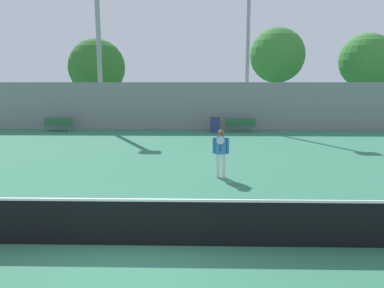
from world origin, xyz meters
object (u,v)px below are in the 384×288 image
trash_bin (215,125)px  tree_dark_dense (277,56)px  tennis_net (135,222)px  tennis_player (221,151)px  light_pole_near_left (248,40)px  tree_green_tall (97,67)px  bench_courtside_near (241,124)px  bench_courtside_far (58,123)px  light_pole_far_right (99,49)px  tree_green_broad (367,61)px

trash_bin → tree_dark_dense: bearing=51.7°
tennis_net → tennis_player: size_ratio=7.34×
light_pole_near_left → tree_green_tall: (-11.21, 5.10, -1.55)m
bench_courtside_near → light_pole_near_left: (0.52, 1.58, 5.18)m
bench_courtside_far → light_pole_far_right: (2.39, 1.51, 4.66)m
bench_courtside_near → trash_bin: size_ratio=1.99×
bench_courtside_near → light_pole_far_right: (-9.08, 1.51, 4.66)m
light_pole_near_left → tree_green_broad: light_pole_near_left is taller
trash_bin → tree_green_broad: 13.96m
light_pole_far_right → trash_bin: 9.00m
tennis_player → bench_courtside_far: 14.63m
tennis_player → bench_courtside_far: bearing=137.7°
tree_dark_dense → tennis_net: bearing=-107.7°
tennis_player → bench_courtside_far: size_ratio=0.91×
bench_courtside_near → bench_courtside_far: (-11.47, -0.00, -0.00)m
light_pole_near_left → trash_bin: bearing=-139.0°
tennis_net → tree_green_broad: size_ratio=1.79×
tree_green_broad → tree_dark_dense: bearing=-178.2°
bench_courtside_near → light_pole_far_right: bearing=170.5°
tennis_player → tree_green_tall: tree_green_tall is taller
trash_bin → tree_green_tall: bearing=142.6°
tennis_player → bench_courtside_near: 11.15m
tennis_player → trash_bin: 10.74m
light_pole_far_right → tree_green_tall: light_pole_far_right is taller
bench_courtside_near → tennis_player: bearing=-99.4°
tennis_net → light_pole_far_right: (-5.30, 17.72, 4.66)m
trash_bin → tree_green_broad: bearing=28.7°
light_pole_far_right → tree_green_tall: (-1.61, 5.16, -1.03)m
tennis_net → tree_dark_dense: (7.07, 22.12, 4.47)m
tennis_player → tennis_net: bearing=-104.3°
tennis_net → tree_green_tall: 24.18m
bench_courtside_near → tree_green_tall: tree_green_tall is taller
light_pole_near_left → tree_green_broad: (9.58, 4.56, -1.10)m
tennis_player → tree_green_broad: bearing=61.6°
tennis_player → light_pole_far_right: (-7.27, 12.50, 4.23)m
tree_green_broad → light_pole_near_left: bearing=-154.6°
light_pole_near_left → bench_courtside_far: bearing=-172.5°
tennis_net → tree_green_broad: 26.62m
tennis_net → trash_bin: tennis_net is taller
tennis_player → light_pole_near_left: 13.64m
tree_green_tall → bench_courtside_near: bearing=-32.0°
bench_courtside_far → tree_green_broad: size_ratio=0.27×
tennis_player → light_pole_far_right: bearing=126.6°
bench_courtside_far → light_pole_far_right: size_ratio=0.19×
tennis_player → light_pole_far_right: 15.07m
bench_courtside_far → tree_green_tall: (0.78, 6.67, 3.63)m
light_pole_near_left → tennis_player: bearing=-100.5°
light_pole_near_left → light_pole_far_right: size_ratio=1.02×
light_pole_near_left → tree_green_broad: bearing=25.4°
bench_courtside_near → light_pole_far_right: 10.32m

